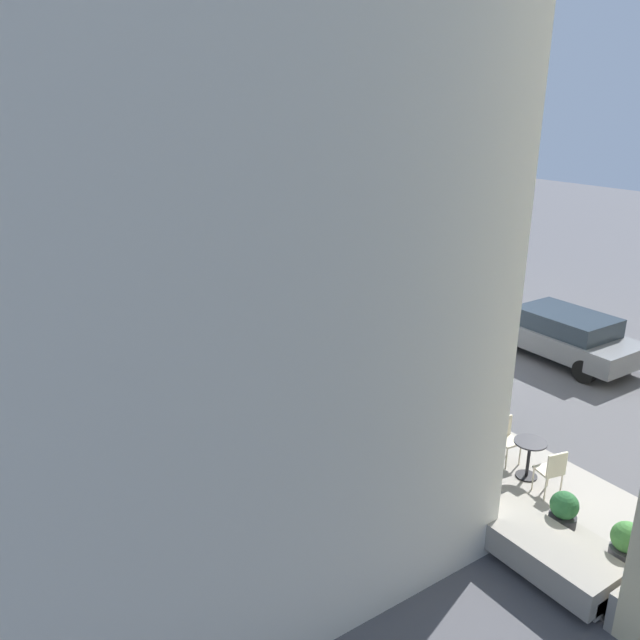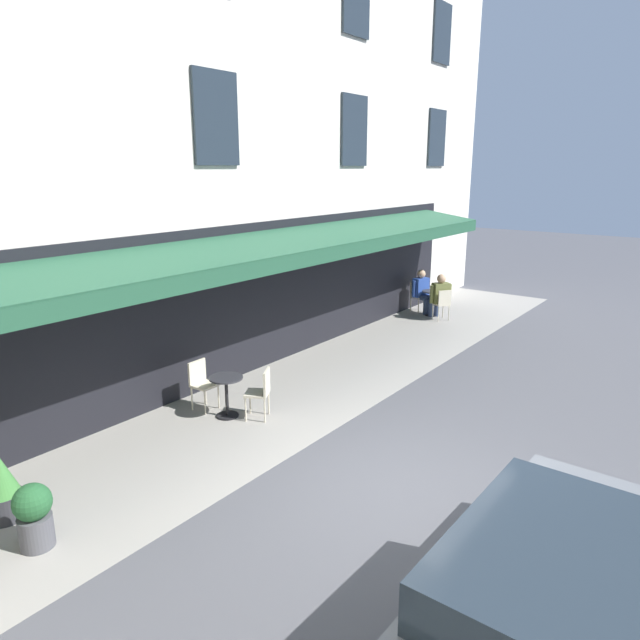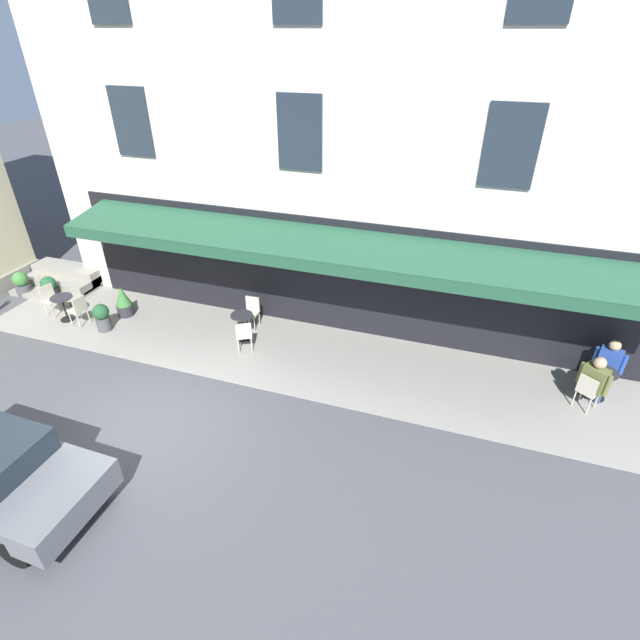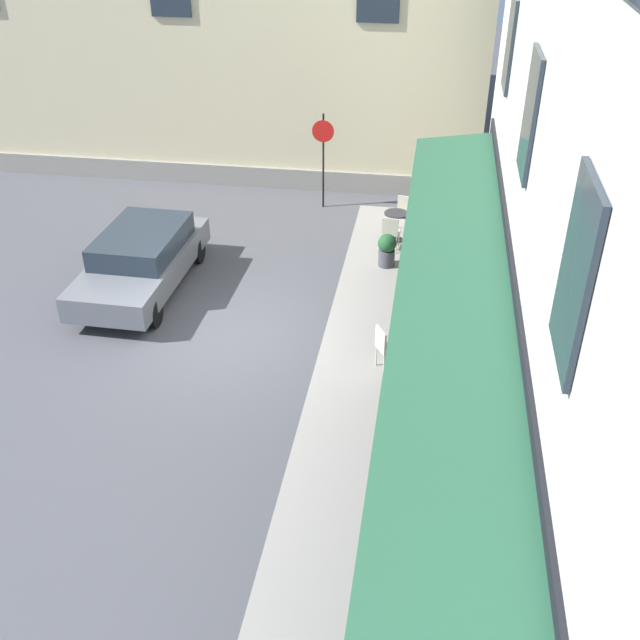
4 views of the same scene
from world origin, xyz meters
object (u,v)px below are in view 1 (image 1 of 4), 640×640
(seated_companion_in_olive, at_px, (191,279))
(potted_plant_mid_terrace, at_px, (475,424))
(parked_car_grey, at_px, (560,333))
(cafe_chair_cream_back_row, at_px, (310,371))
(potted_plant_entrance_right, at_px, (443,435))
(cafe_chair_cream_near_door, at_px, (161,285))
(seated_patron_in_blue, at_px, (167,280))
(cafe_chair_cream_corner_right, at_px, (552,469))
(cafe_table_near_entrance, at_px, (529,454))
(cafe_chair_cream_corner_left, at_px, (197,284))
(cafe_table_mid_terrace, at_px, (179,285))
(cafe_table_streetside, at_px, (332,367))
(cafe_chair_cream_by_window, at_px, (342,356))
(cafe_chair_cream_under_awning, at_px, (506,436))
(potted_plant_entrance_left, at_px, (625,546))
(potted_plant_under_sign, at_px, (563,513))

(seated_companion_in_olive, bearing_deg, potted_plant_mid_terrace, 3.88)
(parked_car_grey, bearing_deg, cafe_chair_cream_back_row, -106.40)
(seated_companion_in_olive, bearing_deg, potted_plant_entrance_right, -0.12)
(cafe_chair_cream_near_door, relative_size, seated_patron_in_blue, 0.69)
(cafe_chair_cream_corner_right, height_order, potted_plant_entrance_right, potted_plant_entrance_right)
(cafe_table_near_entrance, bearing_deg, potted_plant_entrance_right, -152.23)
(cafe_chair_cream_corner_left, bearing_deg, cafe_table_mid_terrace, -125.00)
(cafe_chair_cream_corner_left, distance_m, cafe_table_streetside, 8.45)
(cafe_chair_cream_by_window, height_order, cafe_chair_cream_back_row, same)
(cafe_chair_cream_under_awning, distance_m, potted_plant_entrance_left, 3.16)
(cafe_table_mid_terrace, distance_m, potted_plant_under_sign, 15.51)
(parked_car_grey, bearing_deg, seated_companion_in_olive, -149.92)
(potted_plant_mid_terrace, bearing_deg, parked_car_grey, 109.77)
(cafe_table_streetside, relative_size, potted_plant_under_sign, 0.99)
(cafe_table_mid_terrace, xyz_separation_m, cafe_chair_cream_corner_left, (0.36, 0.52, 0.06))
(cafe_chair_cream_by_window, height_order, seated_patron_in_blue, seated_patron_in_blue)
(cafe_chair_cream_by_window, relative_size, potted_plant_mid_terrace, 1.13)
(cafe_chair_cream_under_awning, height_order, cafe_chair_cream_near_door, same)
(cafe_chair_cream_corner_left, xyz_separation_m, potted_plant_entrance_right, (12.32, -0.20, -0.10))
(potted_plant_under_sign, bearing_deg, cafe_table_near_entrance, 148.05)
(cafe_table_mid_terrace, bearing_deg, seated_companion_in_olive, 55.00)
(cafe_chair_cream_by_window, distance_m, potted_plant_under_sign, 7.05)
(cafe_chair_cream_back_row, height_order, seated_patron_in_blue, seated_patron_in_blue)
(cafe_table_near_entrance, distance_m, cafe_table_streetside, 5.37)
(potted_plant_mid_terrace, bearing_deg, potted_plant_under_sign, -19.08)
(cafe_chair_cream_under_awning, xyz_separation_m, cafe_chair_cream_corner_right, (1.24, -0.24, 0.00))
(cafe_chair_cream_back_row, distance_m, parked_car_grey, 7.06)
(cafe_chair_cream_under_awning, xyz_separation_m, cafe_chair_cream_back_row, (-4.68, -1.46, 0.00))
(cafe_chair_cream_near_door, relative_size, parked_car_grey, 0.21)
(cafe_table_mid_terrace, height_order, cafe_table_streetside, same)
(cafe_table_mid_terrace, height_order, cafe_chair_cream_by_window, cafe_chair_cream_by_window)
(cafe_chair_cream_corner_right, relative_size, potted_plant_entrance_left, 1.15)
(cafe_chair_cream_corner_left, xyz_separation_m, cafe_chair_cream_near_door, (-0.56, -1.12, 0.00))
(cafe_chair_cream_near_door, xyz_separation_m, potted_plant_mid_terrace, (12.92, 1.79, -0.12))
(cafe_table_mid_terrace, height_order, seated_patron_in_blue, seated_patron_in_blue)
(cafe_table_mid_terrace, xyz_separation_m, potted_plant_entrance_left, (16.54, 0.29, -0.09))
(cafe_chair_cream_under_awning, relative_size, seated_companion_in_olive, 0.68)
(seated_companion_in_olive, height_order, potted_plant_entrance_right, seated_companion_in_olive)
(cafe_chair_cream_near_door, distance_m, potted_plant_under_sign, 15.73)
(cafe_chair_cream_under_awning, height_order, cafe_chair_cream_by_window, same)
(cafe_table_mid_terrace, relative_size, seated_companion_in_olive, 0.56)
(potted_plant_entrance_right, bearing_deg, cafe_chair_cream_under_awning, 45.71)
(cafe_chair_cream_back_row, bearing_deg, seated_patron_in_blue, -179.36)
(cafe_chair_cream_back_row, bearing_deg, cafe_table_streetside, 91.70)
(cafe_table_mid_terrace, xyz_separation_m, seated_patron_in_blue, (-0.13, -0.40, 0.21))
(cafe_table_streetside, distance_m, seated_patron_in_blue, 8.98)
(cafe_chair_cream_corner_left, relative_size, potted_plant_mid_terrace, 1.13)
(cafe_chair_cream_corner_right, relative_size, cafe_table_streetside, 1.21)
(cafe_chair_cream_back_row, distance_m, potted_plant_entrance_left, 7.73)
(cafe_table_near_entrance, distance_m, potted_plant_entrance_left, 2.54)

